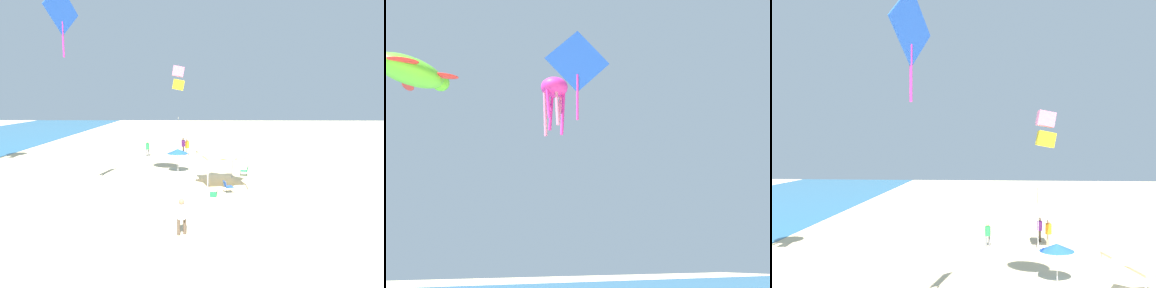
% 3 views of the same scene
% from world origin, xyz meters
% --- Properties ---
extents(ground, '(120.00, 120.00, 0.10)m').
position_xyz_m(ground, '(0.00, 0.00, -0.05)').
color(ground, beige).
extents(canopy_tent, '(4.05, 3.60, 2.61)m').
position_xyz_m(canopy_tent, '(-1.65, 0.01, 2.36)').
color(canopy_tent, '#B7B7BC').
rests_on(canopy_tent, ground).
extents(beach_umbrella, '(1.79, 1.79, 1.97)m').
position_xyz_m(beach_umbrella, '(2.26, 3.34, 1.75)').
color(beach_umbrella, silver).
rests_on(beach_umbrella, ground).
extents(folding_chair_facing_ocean, '(0.67, 0.75, 0.82)m').
position_xyz_m(folding_chair_facing_ocean, '(-3.61, -0.27, 0.47)').
color(folding_chair_facing_ocean, black).
rests_on(folding_chair_facing_ocean, ground).
extents(folding_chair_right_of_tent, '(0.59, 0.67, 0.82)m').
position_xyz_m(folding_chair_right_of_tent, '(0.96, -2.12, 0.47)').
color(folding_chair_right_of_tent, black).
rests_on(folding_chair_right_of_tent, ground).
extents(cooler_box, '(0.69, 0.53, 0.40)m').
position_xyz_m(cooler_box, '(-4.27, 0.65, 0.20)').
color(cooler_box, '#1E8C4C').
rests_on(cooler_box, ground).
extents(banner_flag, '(0.36, 0.06, 4.23)m').
position_xyz_m(banner_flag, '(8.43, 3.65, 2.53)').
color(banner_flag, silver).
rests_on(banner_flag, ground).
extents(person_by_tent, '(0.46, 0.41, 1.73)m').
position_xyz_m(person_by_tent, '(11.00, 3.27, 1.02)').
color(person_by_tent, brown).
rests_on(person_by_tent, ground).
extents(person_far_stroller, '(0.47, 0.43, 1.79)m').
position_xyz_m(person_far_stroller, '(9.77, 2.79, 1.05)').
color(person_far_stroller, '#C6B28C').
rests_on(person_far_stroller, ground).
extents(person_watching_sky, '(0.40, 0.42, 1.69)m').
position_xyz_m(person_watching_sky, '(-10.04, 2.40, 0.99)').
color(person_watching_sky, brown).
rests_on(person_watching_sky, ground).
extents(person_kite_handler, '(0.38, 0.38, 1.62)m').
position_xyz_m(person_kite_handler, '(9.29, 6.96, 0.95)').
color(person_kite_handler, slate).
rests_on(person_kite_handler, ground).
extents(kite_box_pink, '(1.04, 1.18, 2.25)m').
position_xyz_m(kite_box_pink, '(5.93, 3.45, 7.92)').
color(kite_box_pink, pink).
extents(kite_diamond_blue, '(2.66, 0.96, 3.99)m').
position_xyz_m(kite_diamond_blue, '(-5.12, 9.38, 10.93)').
color(kite_diamond_blue, blue).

